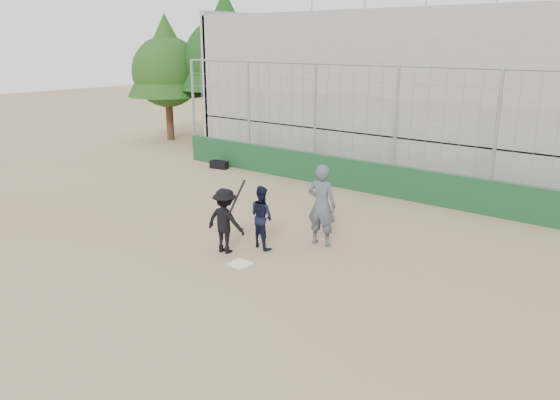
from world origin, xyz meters
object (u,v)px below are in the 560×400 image
Objects in this scene: batter_at_plate at (225,221)px; umpire at (322,209)px; equipment_bag at (219,165)px; catcher_crouched at (262,227)px.

umpire is at bearing 50.94° from batter_at_plate.
umpire is (1.44, 1.78, 0.13)m from batter_at_plate.
equipment_bag is at bearing 135.95° from batter_at_plate.
catcher_crouched is 1.48m from umpire.
catcher_crouched is 1.38× the size of equipment_bag.
umpire is 8.85m from equipment_bag.
umpire reaches higher than equipment_bag.
batter_at_plate is 1.63× the size of catcher_crouched.
catcher_crouched reaches higher than equipment_bag.
batter_at_plate is 2.26× the size of equipment_bag.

